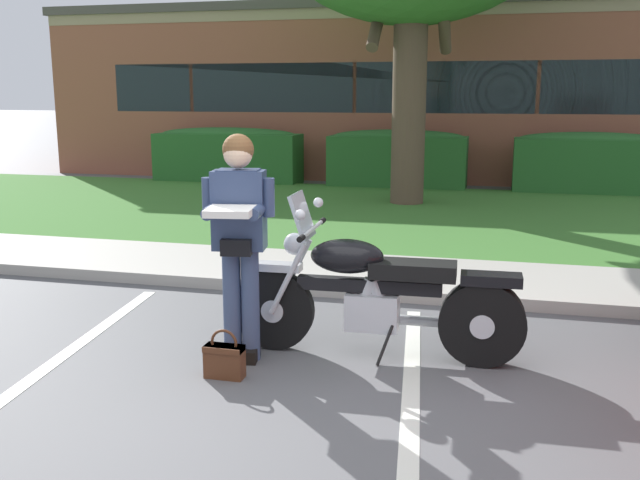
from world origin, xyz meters
TOP-DOWN VIEW (x-y plane):
  - ground_plane at (0.00, 0.00)m, footprint 140.00×140.00m
  - curb_strip at (0.00, 2.74)m, footprint 60.00×0.20m
  - concrete_walk at (0.00, 3.59)m, footprint 60.00×1.50m
  - grass_lawn at (0.00, 7.63)m, footprint 60.00×6.56m
  - stall_stripe_0 at (-2.05, 0.20)m, footprint 0.60×4.39m
  - stall_stripe_1 at (0.64, 0.20)m, footprint 0.60×4.39m
  - motorcycle at (0.31, 1.19)m, footprint 2.24×0.82m
  - rider_person at (-0.73, 0.85)m, footprint 0.53×0.62m
  - handbag at (-0.73, 0.50)m, footprint 0.28×0.13m
  - hedge_left at (-4.84, 11.05)m, footprint 3.28×0.90m
  - hedge_center_left at (-1.03, 11.05)m, footprint 2.88×0.90m
  - hedge_center_right at (2.79, 11.05)m, footprint 2.90×0.90m
  - brick_building at (1.78, 17.27)m, footprint 23.25×10.88m

SIDE VIEW (x-z plane):
  - ground_plane at x=0.00m, z-range 0.00..0.00m
  - stall_stripe_0 at x=-2.05m, z-range 0.00..0.01m
  - stall_stripe_1 at x=0.64m, z-range 0.00..0.01m
  - grass_lawn at x=0.00m, z-range 0.00..0.06m
  - concrete_walk at x=0.00m, z-range 0.00..0.08m
  - curb_strip at x=0.00m, z-range 0.00..0.12m
  - handbag at x=-0.73m, z-range -0.04..0.32m
  - motorcycle at x=0.31m, z-range -0.14..1.12m
  - hedge_center_left at x=-1.03m, z-range 0.03..1.27m
  - hedge_left at x=-4.84m, z-range 0.03..1.27m
  - hedge_center_right at x=2.79m, z-range 0.03..1.27m
  - rider_person at x=-0.73m, z-range 0.15..1.86m
  - brick_building at x=1.78m, z-range 0.00..4.03m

